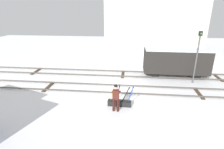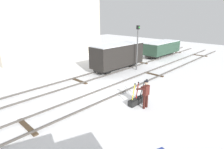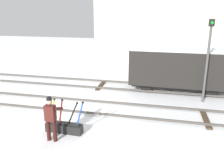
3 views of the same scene
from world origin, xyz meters
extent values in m
plane|color=white|center=(0.00, 0.00, 0.00)|extent=(60.00, 60.00, 0.00)
cube|color=#4C4742|center=(0.00, -0.72, 0.13)|extent=(44.00, 0.07, 0.10)
cube|color=#4C4742|center=(0.00, 0.72, 0.13)|extent=(44.00, 0.07, 0.10)
cube|color=#423323|center=(5.87, 0.00, 0.04)|extent=(0.24, 1.94, 0.08)
cube|color=#4C4742|center=(0.00, 2.87, 0.13)|extent=(44.00, 0.07, 0.10)
cube|color=#4C4742|center=(0.00, 4.31, 0.13)|extent=(44.00, 0.07, 0.10)
cube|color=#423323|center=(0.00, 3.59, 0.04)|extent=(0.24, 1.94, 0.08)
cube|color=black|center=(0.07, -2.38, 0.18)|extent=(1.53, 0.42, 0.36)
cube|color=black|center=(0.07, -2.38, 0.39)|extent=(1.37, 0.25, 0.06)
cylinder|color=yellow|center=(-0.39, -2.36, 0.87)|extent=(0.28, 0.07, 1.04)
sphere|color=black|center=(-0.28, -2.36, 1.39)|extent=(0.09, 0.09, 0.09)
cylinder|color=red|center=(-0.03, -2.37, 0.88)|extent=(0.24, 0.07, 1.04)
sphere|color=black|center=(0.06, -2.38, 1.39)|extent=(0.09, 0.09, 0.09)
cylinder|color=black|center=(0.47, -2.39, 0.84)|extent=(0.48, 0.07, 0.98)
sphere|color=black|center=(0.68, -2.40, 1.32)|extent=(0.09, 0.09, 0.09)
cylinder|color=#1E47B7|center=(0.78, -2.41, 0.87)|extent=(0.34, 0.07, 1.03)
sphere|color=black|center=(0.92, -2.41, 1.37)|extent=(0.09, 0.09, 0.09)
cylinder|color=#351511|center=(-0.25, -3.05, 0.42)|extent=(0.15, 0.15, 0.84)
cylinder|color=#351511|center=(0.01, -3.06, 0.42)|extent=(0.15, 0.15, 0.84)
cube|color=#4C1E19|center=(-0.12, -3.06, 1.13)|extent=(0.39, 0.25, 0.59)
sphere|color=tan|center=(-0.12, -3.06, 1.58)|extent=(0.23, 0.23, 0.23)
sphere|color=black|center=(-0.12, -3.06, 1.68)|extent=(0.20, 0.20, 0.20)
cylinder|color=#4C1E19|center=(-0.31, -2.78, 1.20)|extent=(0.13, 0.57, 0.27)
cylinder|color=#4C1E19|center=(0.10, -2.81, 1.22)|extent=(0.13, 0.56, 0.32)
cylinder|color=#4C4C4C|center=(6.09, 2.16, 2.00)|extent=(0.12, 0.12, 4.01)
cube|color=black|center=(6.09, 2.16, 4.19)|extent=(0.24, 0.24, 0.36)
sphere|color=green|center=(6.09, 2.03, 4.19)|extent=(0.14, 0.14, 0.14)
cube|color=beige|center=(3.83, 15.39, 5.72)|extent=(13.81, 5.87, 11.45)
cube|color=#2D2B28|center=(4.83, 3.59, 0.40)|extent=(5.47, 1.26, 0.20)
cube|color=black|center=(4.83, 3.59, 1.52)|extent=(5.77, 2.06, 2.04)
cube|color=silver|center=(4.83, 3.59, 2.57)|extent=(5.65, 1.97, 0.06)
cylinder|color=black|center=(2.95, 3.07, 0.35)|extent=(0.70, 0.11, 0.70)
cylinder|color=black|center=(2.97, 4.16, 0.35)|extent=(0.70, 0.11, 0.70)
cylinder|color=black|center=(6.68, 3.02, 0.35)|extent=(0.70, 0.11, 0.70)
cylinder|color=black|center=(6.70, 4.11, 0.35)|extent=(0.70, 0.11, 0.70)
camera|label=1|loc=(0.67, -12.69, 5.89)|focal=28.62mm
camera|label=2|loc=(-8.76, -8.53, 5.32)|focal=29.90mm
camera|label=3|loc=(3.69, -9.86, 4.70)|focal=35.77mm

